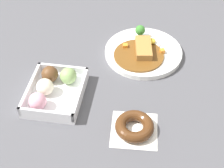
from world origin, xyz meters
TOP-DOWN VIEW (x-y plane):
  - ground_plane at (0.00, 0.00)m, footprint 1.60×1.60m
  - curry_plate at (-0.15, 0.12)m, footprint 0.26×0.26m
  - donut_box at (0.08, -0.13)m, footprint 0.20×0.16m
  - chocolate_ring_donut at (0.18, 0.13)m, footprint 0.14×0.14m

SIDE VIEW (x-z plane):
  - ground_plane at x=0.00m, z-range 0.00..0.00m
  - curry_plate at x=-0.15m, z-range -0.02..0.05m
  - chocolate_ring_donut at x=0.18m, z-range 0.00..0.03m
  - donut_box at x=0.08m, z-range -0.01..0.06m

